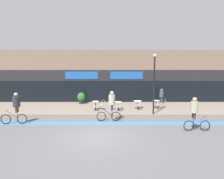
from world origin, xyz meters
The scene contains 21 objects.
ground_plane centered at (0.00, 0.00, 0.00)m, with size 120.00×120.00×0.00m, color #5B5B60.
sidewalk_slab centered at (0.00, 7.25, 0.06)m, with size 40.00×5.50×0.12m, color gray.
storefront_facade centered at (0.00, 11.97, 2.94)m, with size 40.00×4.06×5.91m.
bike_lane_stripe centered at (0.00, 2.57, 0.00)m, with size 36.00×0.70×0.01m, color #3D7AB7.
bistro_table_0 centered at (-0.64, 6.28, 0.67)m, with size 0.63×0.63×0.78m.
bistro_table_1 centered at (1.44, 6.22, 0.64)m, with size 0.64×0.64×0.74m.
bistro_table_2 centered at (3.28, 6.71, 0.65)m, with size 0.79×0.79×0.73m.
bistro_table_3 centered at (5.12, 7.02, 0.63)m, with size 0.72×0.72×0.71m.
cafe_chair_0_near centered at (-0.63, 5.66, 0.64)m, with size 0.44×0.59×0.90m.
cafe_chair_0_side centered at (-0.01, 6.28, 0.64)m, with size 0.59×0.44×0.90m.
cafe_chair_1_near centered at (1.45, 5.60, 0.64)m, with size 0.45×0.60×0.90m.
cafe_chair_1_side centered at (0.82, 6.23, 0.64)m, with size 0.59×0.43×0.90m.
cafe_chair_2_near centered at (3.29, 6.09, 0.64)m, with size 0.42×0.58×0.90m.
cafe_chair_3_near centered at (5.13, 6.39, 0.64)m, with size 0.45×0.60×0.90m.
cafe_chair_3_side centered at (5.74, 7.01, 0.64)m, with size 0.59×0.42×0.90m.
planter_pot centered at (-2.41, 9.06, 0.76)m, with size 0.84×0.84×1.21m.
lamp_post centered at (4.31, 4.75, 2.98)m, with size 0.26×0.26×4.92m.
cyclist_0 centered at (6.00, 1.09, 1.25)m, with size 1.67×0.48×2.11m.
cyclist_1 centered at (-5.80, 2.45, 1.30)m, with size 1.78×0.56×2.21m.
cyclist_2 centered at (0.82, 3.13, 1.31)m, with size 1.79×0.49×2.23m.
pedestrian_near_end centered at (6.17, 9.03, 1.07)m, with size 0.51×0.51×1.61m.
Camera 1 is at (0.88, -9.43, 3.84)m, focal length 28.00 mm.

